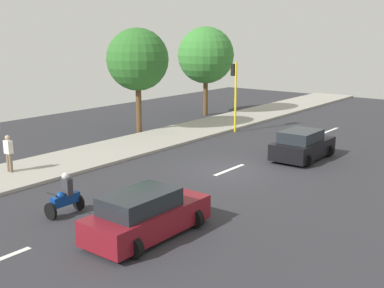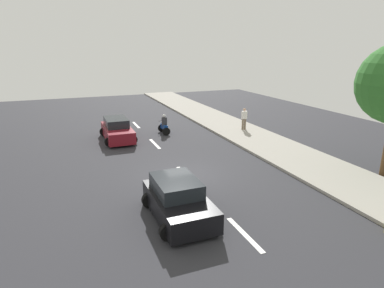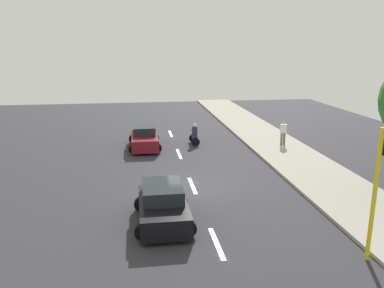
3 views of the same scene
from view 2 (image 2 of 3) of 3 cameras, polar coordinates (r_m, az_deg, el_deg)
name	(u,v)px [view 2 (image 2 of 3)]	position (r m, az deg, el deg)	size (l,w,h in m)	color
ground_plane	(186,176)	(16.97, -1.14, -5.58)	(40.00, 60.00, 0.10)	#2D2D33
sidewalk	(296,157)	(20.28, 17.74, -2.23)	(4.00, 60.00, 0.15)	#9E998E
lane_stripe_north	(245,234)	(12.10, 9.19, -15.34)	(0.20, 2.40, 0.01)	white
lane_stripe_mid	(186,175)	(16.94, -1.14, -5.40)	(0.20, 2.40, 0.01)	white
lane_stripe_south	(155,144)	(22.36, -6.52, 0.03)	(0.20, 2.40, 0.01)	white
lane_stripe_far_south	(136,125)	(28.01, -9.75, 3.31)	(0.20, 2.40, 0.01)	white
car_maroon	(117,130)	(23.67, -12.97, 2.41)	(2.19, 4.32, 1.52)	maroon
car_black	(178,200)	(12.69, -2.44, -9.86)	(2.31, 3.88, 1.52)	black
motorcycle	(164,125)	(24.77, -4.93, 3.25)	(0.60, 1.30, 1.53)	black
pedestrian_near_signal	(244,118)	(25.63, 9.12, 4.51)	(0.40, 0.24, 1.69)	#72604C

